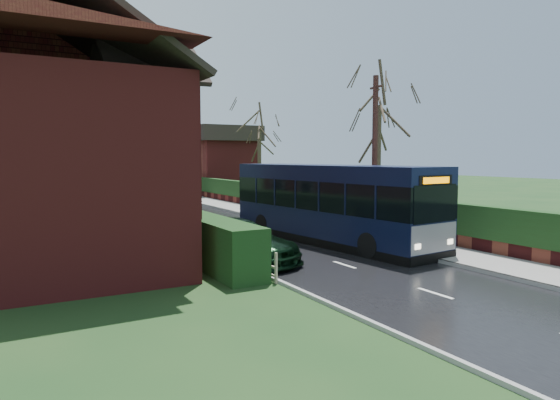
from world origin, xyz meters
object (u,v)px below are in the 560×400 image
brick_house (36,136)px  telegraph_pole (375,156)px  car_silver (181,211)px  bus_stop_sign (340,193)px  car_green (237,241)px  bus (330,204)px

brick_house → telegraph_pole: brick_house is taller
car_silver → bus_stop_sign: (4.70, -8.15, 1.32)m
car_green → telegraph_pole: (7.70, 2.04, 2.92)m
brick_house → car_green: 8.23m
car_green → bus_stop_sign: bus_stop_sign is taller
brick_house → car_green: bearing=-37.8°
bus_stop_sign → bus: bearing=-139.7°
bus → bus_stop_sign: size_ratio=3.56×
car_green → telegraph_pole: 8.48m
car_green → car_silver: bearing=65.0°
bus_stop_sign → telegraph_pole: (1.60, -0.39, 1.62)m
brick_house → bus: 11.61m
car_silver → car_green: car_green is taller
bus → telegraph_pole: bearing=-0.1°
brick_house → car_silver: (7.23, 6.06, -3.66)m
bus → brick_house: bearing=159.7°
brick_house → telegraph_pole: size_ratio=2.02×
brick_house → car_silver: 10.12m
brick_house → bus_stop_sign: bearing=-9.9°
car_silver → telegraph_pole: telegraph_pole is taller
bus_stop_sign → car_silver: bearing=126.5°
car_silver → car_green: size_ratio=0.83×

